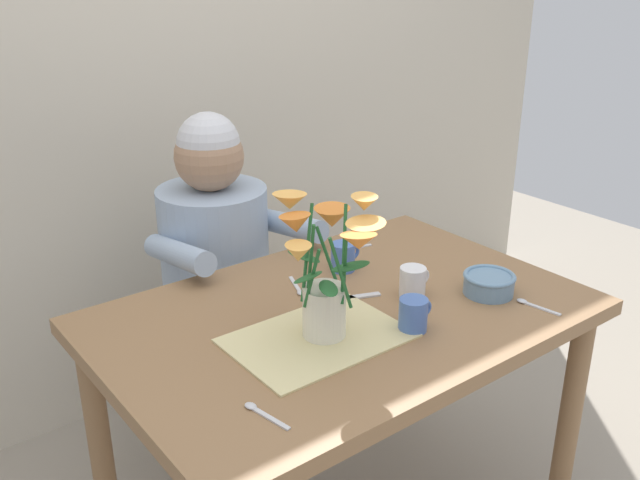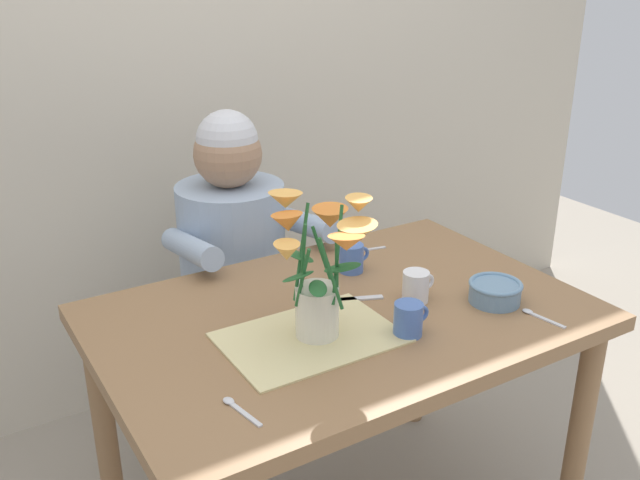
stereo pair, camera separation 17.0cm
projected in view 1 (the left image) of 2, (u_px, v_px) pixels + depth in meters
The scene contains 14 objects.
wood_panel_backdrop at pixel (145, 56), 2.33m from camera, with size 4.00×0.10×2.50m, color beige.
dining_table at pixel (343, 343), 1.79m from camera, with size 1.20×0.80×0.74m.
seated_person at pixel (218, 289), 2.26m from camera, with size 0.45×0.47×1.14m.
striped_placemat at pixel (318, 338), 1.62m from camera, with size 0.40×0.28×0.01m, color beige.
flower_vase at pixel (327, 265), 1.57m from camera, with size 0.27×0.31×0.33m.
ceramic_bowl at pixel (489, 283), 1.82m from camera, with size 0.14×0.14×0.06m.
dinner_knife at pixel (345, 298), 1.80m from camera, with size 0.19×0.02×0.01m, color silver.
tea_cup at pixel (343, 257), 1.96m from camera, with size 0.09×0.07×0.08m.
coffee_cup at pixel (413, 282), 1.81m from camera, with size 0.09×0.07×0.08m.
ceramic_mug at pixel (414, 314), 1.64m from camera, with size 0.09×0.07×0.08m.
spoon_0 at pixel (348, 249), 2.10m from camera, with size 0.12×0.04×0.01m.
spoon_1 at pixel (531, 305), 1.77m from camera, with size 0.03×0.12×0.01m.
spoon_2 at pixel (260, 412), 1.36m from camera, with size 0.04×0.12×0.01m.
spoon_3 at pixel (298, 289), 1.85m from camera, with size 0.06×0.12×0.01m.
Camera 1 is at (-1.00, -1.20, 1.56)m, focal length 39.41 mm.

